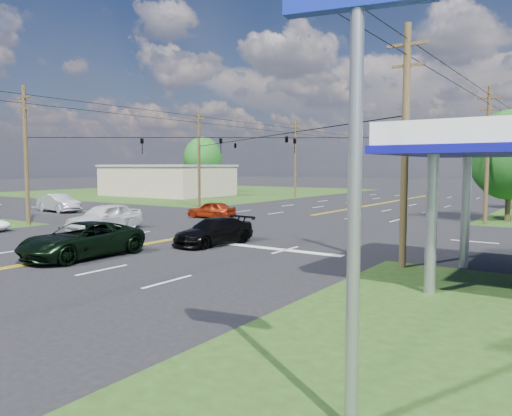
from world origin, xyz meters
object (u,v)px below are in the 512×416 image
Objects in this scene: tree_right_a at (510,155)px; pickup_dkgreen at (82,240)px; suv_black at (214,231)px; retail_nw at (167,181)px; pole_left_far at (295,158)px; pickup_white at (105,217)px; pole_ne at (487,154)px; polesign_se at (357,44)px; sedan_silver at (59,203)px; pole_nw at (199,158)px; tree_far_l at (203,159)px; pole_sw at (26,154)px; pole_se at (405,144)px.

tree_right_a is 30.18m from pickup_dkgreen.
retail_nw is at bearing 143.36° from suv_black.
pickup_white is (6.81, -36.00, -4.31)m from pole_left_far.
pickup_dkgreen is (30.50, -36.68, -1.22)m from retail_nw.
pole_ne is 20.59m from suv_black.
polesign_se is (46.29, -43.63, 3.75)m from retail_nw.
pole_ne is 1.94× the size of sedan_silver.
pole_nw is 42.39m from polesign_se.
pickup_dkgreen is 0.76× the size of polesign_se.
pole_left_far reaches higher than pole_ne.
tree_far_l is at bearing 24.49° from sedan_silver.
pole_nw is 0.95× the size of pole_left_far.
pole_sw is 31.62m from pole_ne.
sedan_silver is at bearing -158.14° from tree_right_a.
pickup_white is (-20.19, -20.00, -4.01)m from tree_right_a.
pole_left_far is at bearing 143.84° from pole_ne.
tree_right_a is at bearing 42.32° from pickup_white.
pole_se is 1.88× the size of pickup_white.
pole_ne reaches higher than suv_black.
suv_black is (16.00, -17.50, -4.23)m from pole_nw.
tree_far_l reaches higher than polesign_se.
pickup_white is at bearing 177.02° from pole_se.
pole_nw is at bearing -173.66° from tree_right_a.
tree_right_a is at bearing 87.27° from pole_se.
pickup_dkgreen is (-12.50, -23.68, -4.13)m from pole_ne.
pickup_white is (6.81, 1.00, -4.05)m from pole_sw.
tree_far_l reaches higher than suv_black.
tree_right_a is 37.08m from sedan_silver.
pickup_white is at bearing -108.89° from sedan_silver.
pickup_white reaches higher than suv_black.
pickup_white is (-6.69, 6.68, 0.08)m from pickup_dkgreen.
suv_black is at bearing -42.75° from retail_nw.
retail_nw is 10.69m from tree_far_l.
pole_nw is 1.69× the size of pickup_dkgreen.
polesign_se is at bearing -59.46° from pole_left_far.
retail_nw is at bearing 167.20° from tree_right_a.
sedan_silver is (-7.21, -29.73, -4.36)m from pole_left_far.
suv_black is (-10.00, 0.50, -4.23)m from pole_se.
pole_left_far is 1.78× the size of pickup_dkgreen.
pole_left_far is (0.00, 19.00, 0.25)m from pole_nw.
pickup_white is at bearing -135.27° from tree_right_a.
tree_far_l is at bearing 124.31° from pickup_dkgreen.
tree_far_l is (-19.00, 41.00, 0.28)m from pole_sw.
retail_nw is 18.30m from pole_left_far.
tree_right_a is at bearing -23.50° from tree_far_l.
pole_nw and pole_ne have the same top height.
tree_right_a is at bearing 37.87° from pole_sw.
pole_left_far is 44.98m from pickup_dkgreen.
pickup_white is 15.36m from sedan_silver.
pole_ne reaches higher than pickup_white.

